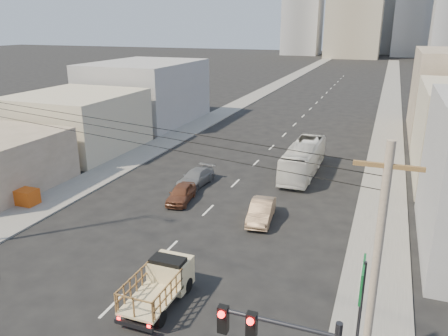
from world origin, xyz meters
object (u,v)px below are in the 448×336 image
Objects in this scene: flatbed_pickup at (160,282)px; sedan_brown at (181,193)px; sedan_tan at (261,211)px; crate_stack at (25,197)px; city_bus at (303,159)px; utility_pole at (372,300)px; green_sign at (361,293)px; sedan_grey at (196,178)px.

flatbed_pickup is 12.54m from sedan_brown.
crate_stack is (-17.07, -3.60, -0.01)m from sedan_tan.
sedan_brown is at bearing 24.25° from crate_stack.
sedan_tan is (-0.76, -10.80, -0.69)m from city_bus.
city_bus reaches higher than sedan_tan.
flatbed_pickup is at bearing 156.32° from utility_pole.
utility_pole is (6.67, -25.49, 3.79)m from city_bus.
utility_pole is at bearing -69.78° from sedan_tan.
city_bus is at bearing 79.35° from sedan_tan.
flatbed_pickup is 11.10m from utility_pole.
utility_pole is at bearing -24.36° from crate_stack.
sedan_brown is at bearing -126.65° from city_bus.
green_sign is 25.83m from crate_stack.
city_bus reaches higher than sedan_grey.
green_sign is at bearing -74.01° from city_bus.
green_sign is 0.50× the size of utility_pole.
city_bus is 2.61× the size of sedan_brown.
crate_stack is (-24.50, 11.09, -4.50)m from utility_pole.
green_sign is (7.10, -12.19, 3.04)m from sedan_tan.
sedan_grey is 2.45× the size of crate_stack.
utility_pole is 5.56× the size of crate_stack.
sedan_grey is (-0.44, 3.66, -0.01)m from sedan_brown.
city_bus is at bearing 105.41° from green_sign.
sedan_grey is at bearing 88.66° from sedan_brown.
sedan_brown is 6.69m from sedan_tan.
city_bus is at bearing 104.67° from utility_pole.
utility_pole is 27.27m from crate_stack.
city_bus reaches higher than sedan_brown.
utility_pole is (0.34, -2.50, 1.44)m from green_sign.
green_sign is 2.91m from utility_pole.
city_bus is at bearing 42.50° from sedan_grey.
city_bus is 12.18m from sedan_brown.
sedan_tan is at bearing 116.85° from utility_pole.
sedan_brown is at bearing 131.59° from utility_pole.
flatbed_pickup is 21.53m from city_bus.
green_sign reaches higher than sedan_brown.
flatbed_pickup is at bearing -96.83° from city_bus.
city_bus is 2.00× the size of green_sign.
sedan_grey is 0.88× the size of green_sign.
utility_pole reaches higher than flatbed_pickup.
green_sign is at bearing -19.57° from crate_stack.
utility_pole reaches higher than crate_stack.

